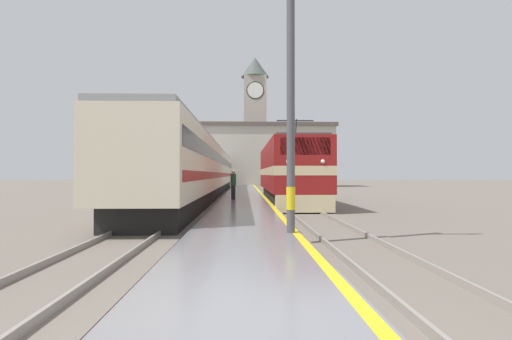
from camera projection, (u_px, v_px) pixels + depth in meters
name	position (u px, v px, depth m)	size (l,w,h in m)	color
ground_plane	(244.00, 196.00, 34.50)	(200.00, 200.00, 0.00)	#70665B
platform	(244.00, 197.00, 29.50)	(3.01, 140.00, 0.32)	slate
rail_track_near	(282.00, 199.00, 29.58)	(2.84, 140.00, 0.16)	#70665B
rail_track_far	(200.00, 199.00, 29.40)	(2.83, 140.00, 0.16)	#70665B
locomotive_train	(288.00, 172.00, 25.62)	(2.92, 14.97, 4.84)	black
passenger_train	(206.00, 170.00, 33.64)	(2.92, 45.37, 4.07)	black
catenary_mast	(293.00, 83.00, 10.48)	(1.88, 0.24, 7.85)	#4C4C51
person_on_platform	(233.00, 184.00, 24.19)	(0.34, 0.34, 1.80)	#23232D
clock_tower	(255.00, 117.00, 70.14)	(4.86, 4.86, 22.47)	#ADA393
station_building	(245.00, 155.00, 60.58)	(26.90, 7.04, 9.41)	#B7B2A3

